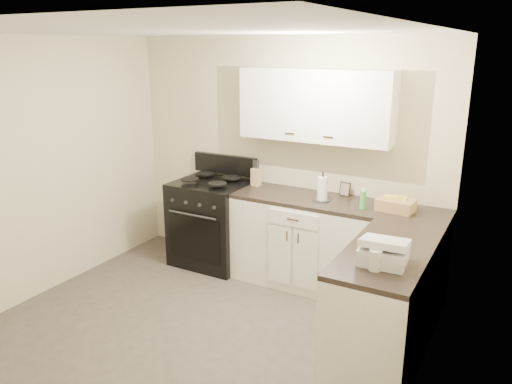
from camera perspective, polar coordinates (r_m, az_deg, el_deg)
The scene contains 20 objects.
floor at distance 4.43m, azimuth -8.00°, elevation -16.57°, with size 3.60×3.60×0.00m, color #473F38.
ceiling at distance 3.73m, azimuth -9.59°, elevation 17.69°, with size 3.60×3.60×0.00m, color white.
wall_back at distance 5.39m, azimuth 3.05°, elevation 4.02°, with size 3.60×3.60×0.00m, color beige.
wall_right at distance 3.19m, azimuth 18.00°, elevation -5.64°, with size 3.60×3.60×0.00m, color beige.
wall_left at distance 5.18m, azimuth -24.72°, elevation 2.02°, with size 3.60×3.60×0.00m, color beige.
base_cabinets_back at distance 5.19m, azimuth 5.67°, elevation -5.77°, with size 1.55×0.60×0.90m, color white.
base_cabinets_right at distance 4.33m, azimuth 15.46°, elevation -11.06°, with size 0.60×1.90×0.90m, color white.
countertop_back at distance 5.03m, azimuth 5.82°, elevation -0.81°, with size 1.55×0.60×0.04m, color black.
countertop_right at distance 4.14m, azimuth 15.96°, elevation -5.26°, with size 0.60×1.90×0.04m, color black.
upper_cabinets at distance 4.98m, azimuth 6.83°, elevation 9.81°, with size 1.55×0.30×0.70m, color white.
stove at distance 5.68m, azimuth -5.01°, elevation -3.65°, with size 0.81×0.69×0.98m, color black.
knife_block at distance 5.39m, azimuth -0.00°, elevation 1.71°, with size 0.09×0.08×0.19m, color tan.
paper_towel at distance 4.90m, azimuth 7.59°, elevation 0.35°, with size 0.10×0.10×0.24m, color white.
soap_bottle at distance 4.73m, azimuth 12.13°, elevation -0.90°, with size 0.06×0.06×0.17m, color green.
picture_frame at distance 5.10m, azimuth 10.14°, elevation 0.33°, with size 0.11×0.02×0.14m, color black.
wicker_basket at distance 4.75m, azimuth 15.67°, elevation -1.45°, with size 0.33×0.22×0.11m, color tan.
countertop_grill at distance 3.62m, azimuth 14.35°, elevation -6.97°, with size 0.32×0.30×0.12m, color silver.
glass_jar at distance 3.48m, azimuth 13.48°, elevation -7.58°, with size 0.09×0.09×0.14m, color silver.
oven_mitt_near at distance 4.01m, azimuth 9.27°, elevation -12.71°, with size 0.02×0.17×0.29m, color black.
oven_mitt_far at distance 4.16m, azimuth 10.33°, elevation -10.72°, with size 0.02×0.15×0.27m, color black.
Camera 1 is at (2.31, -2.93, 2.40)m, focal length 35.00 mm.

